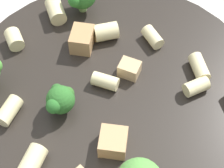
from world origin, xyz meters
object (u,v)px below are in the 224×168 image
at_px(rigatoni_1, 196,87).
at_px(rigatoni_10, 106,32).
at_px(broccoli_floret_2, 60,99).
at_px(rigatoni_6, 153,37).
at_px(pasta_bowl, 112,97).
at_px(rigatoni_4, 199,67).
at_px(rigatoni_5, 28,160).
at_px(rigatoni_7, 56,11).
at_px(chicken_chunk_0, 113,142).
at_px(rigatoni_2, 102,85).
at_px(chicken_chunk_3, 82,39).
at_px(rigatoni_8, 14,39).
at_px(rigatoni_0, 9,111).
at_px(chicken_chunk_1, 126,67).

height_order(rigatoni_1, rigatoni_10, rigatoni_10).
relative_size(broccoli_floret_2, rigatoni_6, 1.26).
bearing_deg(pasta_bowl, rigatoni_1, 40.12).
bearing_deg(pasta_bowl, rigatoni_4, 55.05).
distance_m(rigatoni_4, rigatoni_5, 0.18).
relative_size(pasta_bowl, rigatoni_10, 12.30).
bearing_deg(rigatoni_4, rigatoni_7, -166.62).
bearing_deg(chicken_chunk_0, rigatoni_10, 133.83).
bearing_deg(rigatoni_2, chicken_chunk_3, 151.81).
bearing_deg(rigatoni_5, chicken_chunk_3, 113.94).
xyz_separation_m(pasta_bowl, rigatoni_6, (-0.01, 0.07, 0.02)).
xyz_separation_m(broccoli_floret_2, rigatoni_8, (-0.09, 0.02, -0.01)).
bearing_deg(rigatoni_8, rigatoni_5, -36.25).
xyz_separation_m(broccoli_floret_2, rigatoni_0, (-0.03, -0.03, -0.01)).
relative_size(rigatoni_0, rigatoni_6, 1.09).
bearing_deg(broccoli_floret_2, pasta_bowl, 65.54).
relative_size(rigatoni_4, rigatoni_5, 0.96).
relative_size(rigatoni_7, chicken_chunk_3, 1.05).
height_order(rigatoni_0, chicken_chunk_1, same).
relative_size(rigatoni_0, rigatoni_2, 1.05).
relative_size(rigatoni_2, chicken_chunk_3, 0.92).
bearing_deg(rigatoni_2, pasta_bowl, 29.95).
distance_m(rigatoni_5, chicken_chunk_0, 0.07).
xyz_separation_m(rigatoni_0, rigatoni_5, (0.05, -0.02, 0.00)).
height_order(rigatoni_5, rigatoni_8, same).
xyz_separation_m(rigatoni_1, rigatoni_10, (-0.11, -0.00, 0.00)).
bearing_deg(broccoli_floret_2, chicken_chunk_0, 2.12).
bearing_deg(chicken_chunk_0, rigatoni_6, 111.63).
xyz_separation_m(rigatoni_4, rigatoni_5, (-0.05, -0.17, 0.00)).
relative_size(rigatoni_1, rigatoni_8, 1.12).
height_order(rigatoni_0, chicken_chunk_0, chicken_chunk_0).
xyz_separation_m(broccoli_floret_2, rigatoni_7, (-0.09, 0.08, -0.01)).
distance_m(rigatoni_4, rigatoni_10, 0.10).
bearing_deg(rigatoni_8, rigatoni_4, 29.83).
bearing_deg(chicken_chunk_0, chicken_chunk_3, 145.98).
bearing_deg(rigatoni_6, rigatoni_1, -18.35).
distance_m(rigatoni_1, chicken_chunk_1, 0.07).
relative_size(rigatoni_1, chicken_chunk_3, 0.85).
xyz_separation_m(rigatoni_1, chicken_chunk_0, (-0.02, -0.09, 0.00)).
relative_size(rigatoni_4, rigatoni_10, 1.13).
relative_size(rigatoni_2, rigatoni_5, 0.87).
distance_m(rigatoni_6, chicken_chunk_1, 0.05).
height_order(rigatoni_4, rigatoni_5, rigatoni_5).
bearing_deg(rigatoni_1, rigatoni_0, -130.74).
relative_size(rigatoni_4, rigatoni_6, 1.14).
distance_m(rigatoni_0, chicken_chunk_3, 0.10).
distance_m(rigatoni_2, rigatoni_5, 0.09).
relative_size(chicken_chunk_0, chicken_chunk_1, 1.24).
bearing_deg(chicken_chunk_0, rigatoni_2, 140.54).
height_order(pasta_bowl, rigatoni_2, rigatoni_2).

